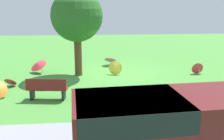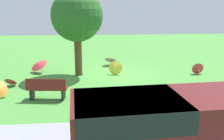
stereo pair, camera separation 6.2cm
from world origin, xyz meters
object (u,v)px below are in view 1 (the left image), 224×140
at_px(parasol_teal_1, 96,98).
at_px(parasol_red_2, 11,81).
at_px(park_bench, 47,89).
at_px(parasol_red_0, 38,64).
at_px(parasol_pink_0, 111,59).
at_px(van_dark, 160,120).
at_px(shade_tree, 77,16).
at_px(parasol_blue_1, 176,89).
at_px(parasol_yellow_0, 115,68).
at_px(parasol_red_1, 197,68).

height_order(parasol_teal_1, parasol_red_2, parasol_teal_1).
bearing_deg(park_bench, parasol_red_0, -74.52).
bearing_deg(parasol_pink_0, parasol_red_2, 37.76).
height_order(parasol_pink_0, parasol_red_2, parasol_pink_0).
height_order(van_dark, shade_tree, shade_tree).
xyz_separation_m(parasol_pink_0, parasol_teal_1, (1.09, 6.64, -0.10)).
relative_size(van_dark, parasol_blue_1, 4.97).
bearing_deg(parasol_yellow_0, parasol_red_0, -9.80).
bearing_deg(shade_tree, parasol_pink_0, -131.72).
bearing_deg(parasol_red_2, parasol_red_1, -171.36).
relative_size(parasol_red_0, parasol_blue_1, 1.35).
distance_m(parasol_red_0, parasol_red_2, 2.51).
xyz_separation_m(shade_tree, parasol_red_0, (2.29, -0.64, -2.65)).
xyz_separation_m(park_bench, parasol_red_1, (-7.66, -3.43, -0.14)).
relative_size(shade_tree, parasol_teal_1, 7.18).
xyz_separation_m(parasol_yellow_0, parasol_teal_1, (1.16, 4.38, -0.09)).
bearing_deg(parasol_red_0, parasol_red_1, 174.19).
bearing_deg(van_dark, parasol_red_0, -61.26).
bearing_deg(van_dark, parasol_teal_1, -65.65).
xyz_separation_m(parasol_red_0, parasol_teal_1, (-3.13, 5.12, -0.19)).
distance_m(parasol_red_1, parasol_red_2, 9.77).
bearing_deg(parasol_pink_0, parasol_teal_1, 80.65).
bearing_deg(parasol_pink_0, parasol_red_0, 19.80).
xyz_separation_m(van_dark, park_bench, (3.42, -4.09, -0.45)).
relative_size(parasol_pink_0, parasol_yellow_0, 1.18).
height_order(parasol_yellow_0, parasol_teal_1, parasol_yellow_0).
relative_size(van_dark, parasol_red_1, 7.21).
height_order(shade_tree, parasol_red_0, shade_tree).
distance_m(parasol_yellow_0, parasol_red_1, 4.58).
bearing_deg(park_bench, parasol_blue_1, 173.32).
distance_m(parasol_blue_1, parasol_red_2, 7.50).
bearing_deg(shade_tree, parasol_blue_1, 132.83).
bearing_deg(parasol_blue_1, parasol_yellow_0, -64.77).
distance_m(park_bench, parasol_red_2, 2.81).
relative_size(park_bench, parasol_teal_1, 2.61).
relative_size(parasol_red_0, parasol_yellow_0, 1.55).
bearing_deg(parasol_red_1, van_dark, 60.55).
bearing_deg(parasol_blue_1, parasol_red_0, -38.20).
bearing_deg(parasol_pink_0, parasol_red_1, 152.47).
distance_m(shade_tree, parasol_teal_1, 5.37).
relative_size(shade_tree, parasol_yellow_0, 5.46).
bearing_deg(shade_tree, parasol_red_1, 177.76).
bearing_deg(parasol_red_0, parasol_pink_0, -160.20).
distance_m(parasol_pink_0, parasol_red_1, 5.24).
bearing_deg(parasol_red_1, shade_tree, -2.24).
xyz_separation_m(park_bench, parasol_red_0, (1.20, -4.33, 0.03)).
distance_m(shade_tree, parasol_red_1, 7.16).
xyz_separation_m(parasol_red_1, parasol_red_2, (9.66, 1.47, -0.07)).
bearing_deg(parasol_red_2, parasol_pink_0, -142.24).
bearing_deg(shade_tree, parasol_teal_1, 100.56).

